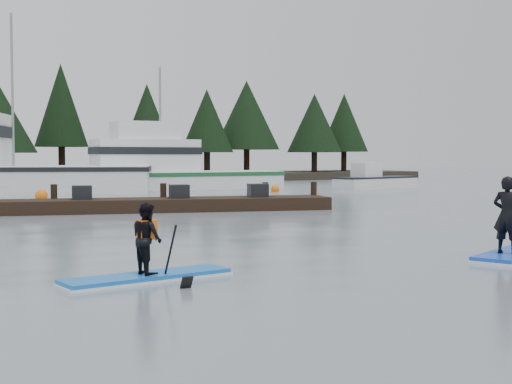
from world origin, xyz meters
TOP-DOWN VIEW (x-y plane):
  - ground at (0.00, 0.00)m, footprint 160.00×160.00m
  - far_shore at (0.00, 42.00)m, footprint 70.00×8.00m
  - treeline at (0.00, 42.00)m, footprint 60.00×4.00m
  - fishing_boat_medium at (7.25, 29.87)m, footprint 13.70×4.68m
  - skiff at (19.27, 24.68)m, footprint 6.25×2.87m
  - floating_dock at (-0.14, 14.45)m, footprint 14.25×5.75m
  - buoy_c at (11.61, 24.20)m, footprint 0.49×0.49m
  - buoy_b at (-1.52, 23.68)m, footprint 0.59×0.59m
  - paddleboard_solo at (-5.03, 0.82)m, footprint 2.94×1.14m

SIDE VIEW (x-z plane):
  - ground at x=0.00m, z-range 0.00..0.00m
  - treeline at x=0.00m, z-range -4.00..4.00m
  - buoy_c at x=11.61m, z-range -0.24..0.24m
  - buoy_b at x=-1.52m, z-range -0.30..0.30m
  - floating_dock at x=-0.14m, z-range 0.00..0.48m
  - far_shore at x=0.00m, z-range 0.00..0.60m
  - skiff at x=19.27m, z-range 0.00..0.70m
  - paddleboard_solo at x=-5.03m, z-range -0.45..1.34m
  - fishing_boat_medium at x=7.25m, z-range -3.51..4.65m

